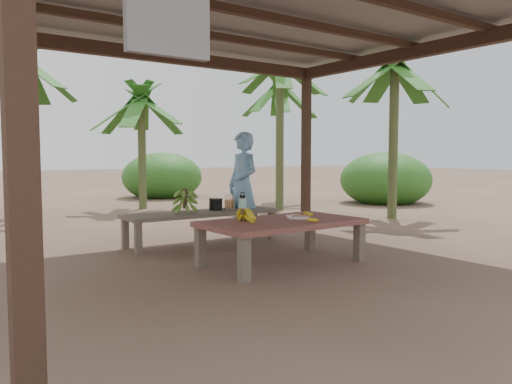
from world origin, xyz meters
TOP-DOWN VIEW (x-y plane):
  - ground at (0.00, 0.00)m, footprint 80.00×80.00m
  - pavilion at (-0.01, -0.01)m, footprint 6.60×5.60m
  - work_table at (0.25, -0.24)m, footprint 1.82×1.04m
  - bench at (0.15, 1.42)m, footprint 2.21×0.62m
  - ripe_banana_bunch at (-0.21, -0.13)m, footprint 0.29×0.26m
  - plate at (0.48, -0.24)m, footprint 0.27×0.27m
  - loose_banana_front at (0.42, -0.56)m, footprint 0.17×0.07m
  - loose_banana_side at (0.77, -0.09)m, footprint 0.08×0.16m
  - water_flask at (-0.12, 0.01)m, footprint 0.09×0.09m
  - green_banana_stalk at (-0.12, 1.43)m, footprint 0.31×0.31m
  - cooking_pot at (0.39, 1.47)m, footprint 0.19×0.19m
  - skewer_rack at (0.56, 1.37)m, footprint 0.18×0.08m
  - woman at (0.86, 1.47)m, footprint 0.41×0.59m
  - banana_plant_ne at (3.67, 4.21)m, footprint 1.80×1.80m
  - banana_plant_n at (1.25, 6.24)m, footprint 1.80×1.80m
  - banana_plant_nw at (-1.31, 6.06)m, footprint 1.80×1.80m
  - banana_plant_e at (4.58, 1.78)m, footprint 1.80×1.80m
  - banana_plant_far at (4.94, 5.86)m, footprint 1.80×1.80m

SIDE VIEW (x-z plane):
  - ground at x=0.00m, z-range 0.00..0.00m
  - bench at x=0.15m, z-range 0.17..0.62m
  - work_table at x=0.25m, z-range 0.18..0.68m
  - plate at x=0.48m, z-range 0.50..0.54m
  - loose_banana_front at x=0.42m, z-range 0.50..0.54m
  - loose_banana_side at x=0.77m, z-range 0.50..0.54m
  - cooking_pot at x=0.39m, z-range 0.45..0.61m
  - skewer_rack at x=0.56m, z-range 0.45..0.69m
  - ripe_banana_bunch at x=-0.21m, z-range 0.50..0.66m
  - green_banana_stalk at x=-0.12m, z-range 0.45..0.80m
  - water_flask at x=-0.12m, z-range 0.47..0.80m
  - woman at x=0.86m, z-range 0.00..1.58m
  - banana_plant_n at x=1.25m, z-range 0.91..3.69m
  - banana_plant_e at x=4.58m, z-range 1.13..4.38m
  - pavilion at x=-0.01m, z-range 1.30..4.25m
  - banana_plant_far at x=4.94m, z-range 1.16..4.45m
  - banana_plant_nw at x=-1.31m, z-range 1.19..4.56m
  - banana_plant_ne at x=3.67m, z-range 1.27..4.83m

